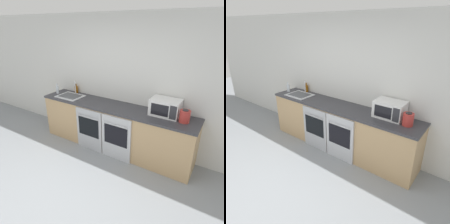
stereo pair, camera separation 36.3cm
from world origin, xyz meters
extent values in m
plane|color=gray|center=(0.00, 0.00, 0.00)|extent=(16.00, 16.00, 0.00)
cube|color=silver|center=(0.00, 2.13, 1.30)|extent=(10.00, 0.06, 2.60)
cube|color=tan|center=(0.00, 1.80, 0.45)|extent=(3.19, 0.60, 0.90)
cube|color=#38383D|center=(0.00, 1.80, 0.92)|extent=(3.22, 0.63, 0.04)
cube|color=#A8AAAF|center=(-0.37, 1.48, 0.44)|extent=(0.61, 0.03, 0.88)
cube|color=black|center=(-0.37, 1.47, 0.51)|extent=(0.48, 0.01, 0.39)
cylinder|color=#A8AAAF|center=(-0.37, 1.44, 0.74)|extent=(0.50, 0.02, 0.02)
cube|color=#B7BABF|center=(0.25, 1.48, 0.44)|extent=(0.61, 0.03, 0.88)
cube|color=black|center=(0.25, 1.47, 0.51)|extent=(0.48, 0.01, 0.39)
cylinder|color=#B7BABF|center=(0.25, 1.44, 0.74)|extent=(0.50, 0.02, 0.02)
cube|color=silver|center=(0.98, 1.91, 1.08)|extent=(0.50, 0.34, 0.29)
cube|color=black|center=(0.94, 1.73, 1.08)|extent=(0.30, 0.01, 0.20)
cube|color=#2D2D33|center=(1.16, 1.73, 1.08)|extent=(0.11, 0.01, 0.23)
cylinder|color=silver|center=(-1.48, 1.78, 1.02)|extent=(0.06, 0.06, 0.16)
cylinder|color=silver|center=(-1.48, 1.78, 1.13)|extent=(0.03, 0.03, 0.06)
cylinder|color=#8C5114|center=(-1.14, 2.04, 1.01)|extent=(0.08, 0.08, 0.15)
cylinder|color=#8C5114|center=(-1.14, 2.04, 1.12)|extent=(0.03, 0.03, 0.06)
cylinder|color=#B2332D|center=(1.33, 1.80, 1.04)|extent=(0.17, 0.17, 0.20)
cylinder|color=#262628|center=(1.33, 1.80, 1.14)|extent=(0.09, 0.09, 0.01)
cube|color=silver|center=(-1.08, 1.76, 0.95)|extent=(0.54, 0.43, 0.01)
cube|color=#4C4F54|center=(-1.08, 1.76, 0.96)|extent=(0.44, 0.31, 0.01)
cylinder|color=silver|center=(-1.08, 1.93, 1.10)|extent=(0.02, 0.02, 0.29)
camera|label=1|loc=(1.88, -1.25, 2.37)|focal=32.00mm
camera|label=2|loc=(2.17, -1.05, 2.37)|focal=32.00mm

